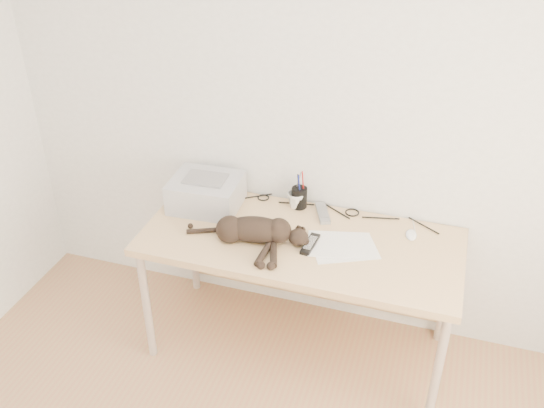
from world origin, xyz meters
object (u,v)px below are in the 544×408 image
(mug, at_px, (296,200))
(cat, at_px, (252,231))
(pen_cup, at_px, (299,197))
(desk, at_px, (304,250))
(printer, at_px, (206,192))
(mouse, at_px, (411,233))

(mug, bearing_deg, cat, -107.76)
(mug, xyz_separation_m, pen_cup, (0.01, 0.01, 0.01))
(mug, height_order, pen_cup, pen_cup)
(desk, xyz_separation_m, printer, (-0.57, 0.06, 0.22))
(desk, distance_m, cat, 0.35)
(printer, relative_size, cat, 0.60)
(cat, bearing_deg, mouse, 11.37)
(cat, bearing_deg, pen_cup, 60.89)
(pen_cup, bearing_deg, desk, -66.39)
(desk, relative_size, cat, 2.54)
(cat, relative_size, mug, 6.47)
(desk, bearing_deg, cat, -141.12)
(desk, height_order, cat, cat)
(desk, bearing_deg, pen_cup, 113.61)
(printer, relative_size, mug, 3.88)
(desk, distance_m, printer, 0.61)
(printer, height_order, cat, printer)
(printer, distance_m, pen_cup, 0.50)
(cat, distance_m, mug, 0.39)
(cat, bearing_deg, desk, 29.04)
(cat, height_order, pen_cup, pen_cup)
(desk, relative_size, mug, 16.41)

